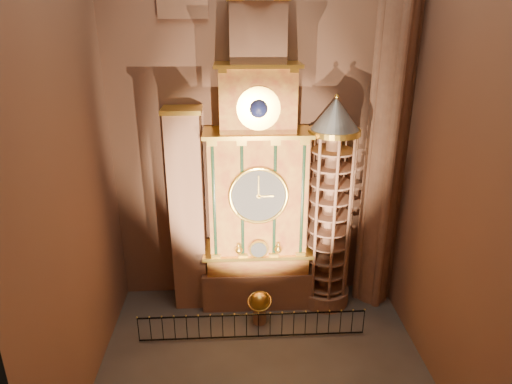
{
  "coord_description": "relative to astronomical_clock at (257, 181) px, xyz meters",
  "views": [
    {
      "loc": [
        -1.04,
        -15.44,
        14.11
      ],
      "look_at": [
        -0.16,
        3.0,
        6.88
      ],
      "focal_mm": 32.0,
      "sensor_mm": 36.0,
      "label": 1
    }
  ],
  "objects": [
    {
      "name": "floor",
      "position": [
        0.0,
        -4.96,
        -6.68
      ],
      "size": [
        14.0,
        14.0,
        0.0
      ],
      "primitive_type": "plane",
      "color": "#383330",
      "rests_on": "ground"
    },
    {
      "name": "wall_back",
      "position": [
        0.0,
        1.04,
        4.32
      ],
      "size": [
        22.0,
        0.0,
        22.0
      ],
      "primitive_type": "plane",
      "rotation": [
        1.57,
        0.0,
        0.0
      ],
      "color": "brown",
      "rests_on": "floor"
    },
    {
      "name": "wall_left",
      "position": [
        -7.0,
        -4.96,
        4.32
      ],
      "size": [
        0.0,
        22.0,
        22.0
      ],
      "primitive_type": "plane",
      "rotation": [
        1.57,
        0.0,
        1.57
      ],
      "color": "brown",
      "rests_on": "floor"
    },
    {
      "name": "wall_right",
      "position": [
        7.0,
        -4.96,
        4.32
      ],
      "size": [
        0.0,
        22.0,
        22.0
      ],
      "primitive_type": "plane",
      "rotation": [
        1.57,
        0.0,
        -1.57
      ],
      "color": "brown",
      "rests_on": "floor"
    },
    {
      "name": "astronomical_clock",
      "position": [
        0.0,
        0.0,
        0.0
      ],
      "size": [
        5.6,
        2.41,
        16.7
      ],
      "color": "#8C634C",
      "rests_on": "floor"
    },
    {
      "name": "portrait_tower",
      "position": [
        -3.4,
        0.02,
        -1.53
      ],
      "size": [
        1.8,
        1.6,
        10.2
      ],
      "color": "#8C634C",
      "rests_on": "floor"
    },
    {
      "name": "stair_turret",
      "position": [
        3.5,
        -0.26,
        -1.41
      ],
      "size": [
        2.5,
        2.5,
        10.8
      ],
      "color": "#8C634C",
      "rests_on": "floor"
    },
    {
      "name": "gothic_pier",
      "position": [
        6.1,
        0.04,
        4.32
      ],
      "size": [
        2.04,
        2.04,
        22.0
      ],
      "color": "#8C634C",
      "rests_on": "floor"
    },
    {
      "name": "celestial_globe",
      "position": [
        0.01,
        -1.93,
        -5.67
      ],
      "size": [
        1.39,
        1.34,
        1.68
      ],
      "color": "#8C634C",
      "rests_on": "floor"
    },
    {
      "name": "iron_railing",
      "position": [
        -0.38,
        -3.12,
        -5.98
      ],
      "size": [
        10.4,
        0.13,
        1.28
      ],
      "color": "black",
      "rests_on": "floor"
    }
  ]
}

